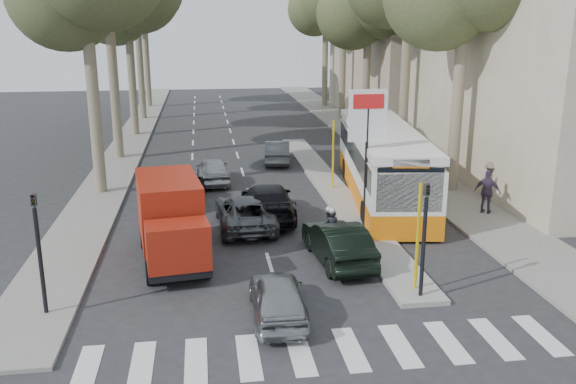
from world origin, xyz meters
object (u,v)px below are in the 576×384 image
object	(u,v)px
silver_hatchback	(278,297)
motorcycle	(330,229)
red_truck	(171,219)
dark_hatchback	(338,242)
city_bus	(382,161)

from	to	relation	value
silver_hatchback	motorcycle	bearing A→B (deg)	-115.18
silver_hatchback	red_truck	size ratio (longest dim) A/B	0.67
red_truck	silver_hatchback	bearing A→B (deg)	-65.31
silver_hatchback	dark_hatchback	distance (m)	4.61
dark_hatchback	city_bus	distance (m)	8.57
red_truck	city_bus	world-z (taller)	city_bus
dark_hatchback	city_bus	size ratio (longest dim) A/B	0.33
dark_hatchback	red_truck	size ratio (longest dim) A/B	0.78
red_truck	motorcycle	bearing A→B (deg)	-4.53
silver_hatchback	motorcycle	world-z (taller)	motorcycle
silver_hatchback	motorcycle	xyz separation A→B (m)	(2.59, 5.20, 0.10)
dark_hatchback	city_bus	xyz separation A→B (m)	(3.80, 7.61, 1.06)
silver_hatchback	dark_hatchback	bearing A→B (deg)	-122.68
red_truck	motorcycle	xyz separation A→B (m)	(5.70, 0.33, -0.77)
motorcycle	city_bus	bearing A→B (deg)	51.55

